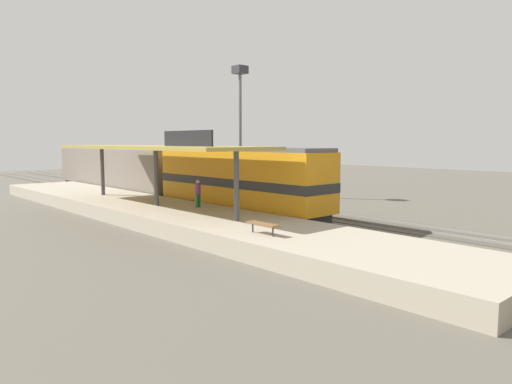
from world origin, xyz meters
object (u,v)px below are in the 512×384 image
(locomotive, at_px, (239,180))
(passenger_carriage_single, at_px, (116,170))
(light_mast, at_px, (240,103))
(platform_bench, at_px, (263,224))
(person_waiting, at_px, (198,192))

(locomotive, bearing_deg, passenger_carriage_single, 90.00)
(light_mast, bearing_deg, platform_bench, -127.72)
(platform_bench, relative_size, locomotive, 0.12)
(platform_bench, xyz_separation_m, light_mast, (13.80, 17.84, 7.05))
(platform_bench, height_order, person_waiting, person_waiting)
(locomotive, bearing_deg, light_mast, 49.38)
(light_mast, distance_m, person_waiting, 15.58)
(platform_bench, distance_m, person_waiting, 9.37)
(platform_bench, distance_m, passenger_carriage_single, 27.43)
(person_waiting, bearing_deg, platform_bench, -107.55)
(passenger_carriage_single, height_order, light_mast, light_mast)
(platform_bench, height_order, locomotive, locomotive)
(passenger_carriage_single, distance_m, person_waiting, 18.11)
(locomotive, height_order, light_mast, light_mast)
(person_waiting, bearing_deg, light_mast, 39.09)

